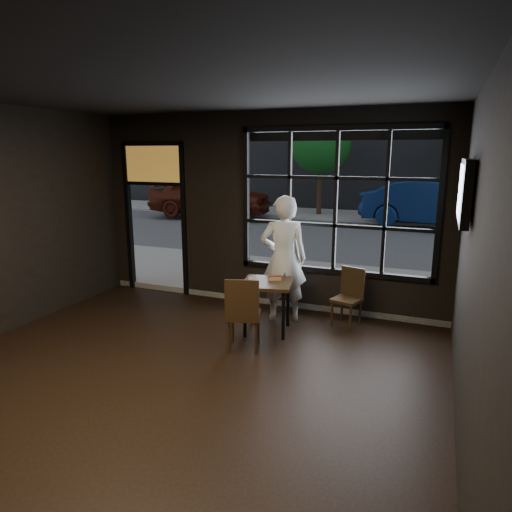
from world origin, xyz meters
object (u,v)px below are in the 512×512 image
at_px(cafe_table, 267,306).
at_px(chair_near, 244,313).
at_px(man, 284,259).
at_px(navy_car, 436,203).

distance_m(cafe_table, chair_near, 0.69).
xyz_separation_m(cafe_table, chair_near, (-0.07, -0.68, 0.12)).
bearing_deg(chair_near, man, -113.48).
bearing_deg(chair_near, cafe_table, -113.63).
height_order(man, navy_car, man).
bearing_deg(navy_car, man, 174.29).
relative_size(chair_near, man, 0.52).
bearing_deg(navy_car, chair_near, 174.85).
distance_m(chair_near, navy_car, 11.41).
bearing_deg(man, chair_near, 61.72).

